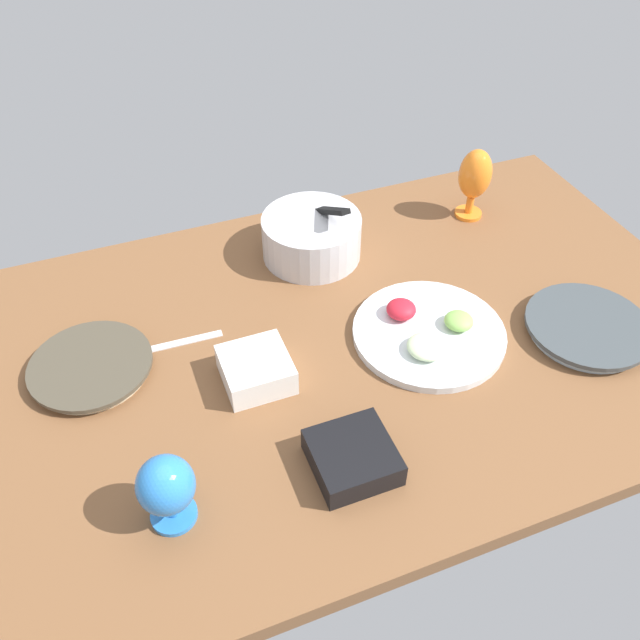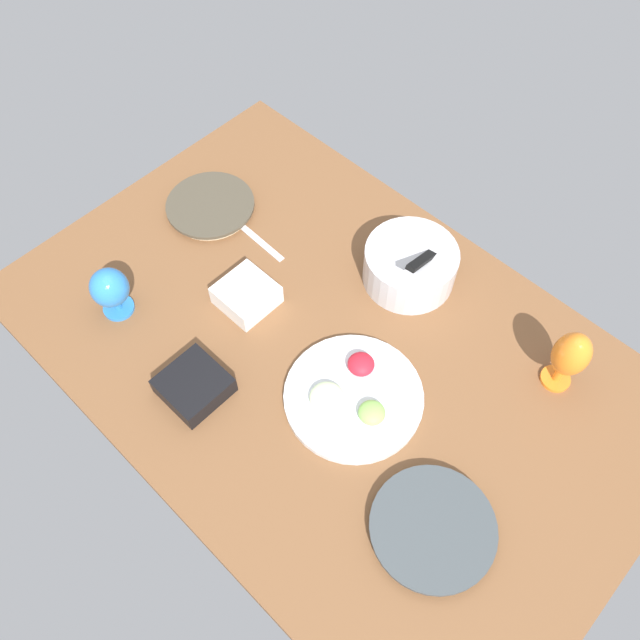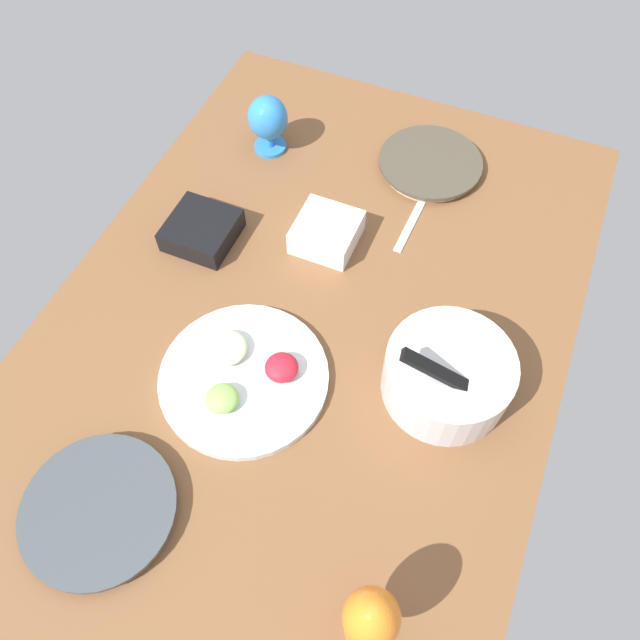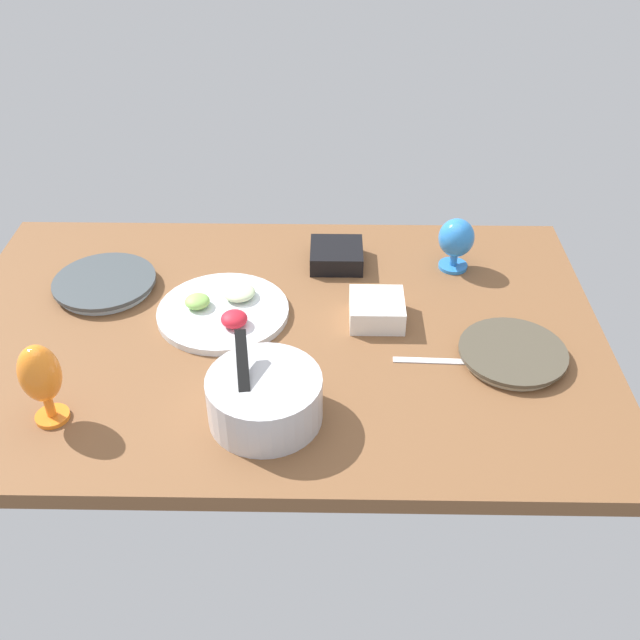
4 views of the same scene
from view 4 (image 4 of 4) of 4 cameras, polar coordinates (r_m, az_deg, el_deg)
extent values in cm
cube|color=brown|center=(180.72, -3.48, -1.23)|extent=(160.00, 104.00, 4.00)
cylinder|color=beige|center=(175.91, 14.71, -2.68)|extent=(23.02, 23.02, 1.56)
cylinder|color=#494233|center=(175.14, 14.78, -2.36)|extent=(25.02, 25.02, 0.93)
cylinder|color=silver|center=(201.17, -16.35, 2.59)|extent=(24.60, 24.60, 1.76)
cylinder|color=#3E4549|center=(200.41, -16.42, 2.93)|extent=(26.74, 26.74, 1.06)
cylinder|color=silver|center=(153.00, -4.25, -6.11)|extent=(24.05, 24.05, 10.59)
cylinder|color=white|center=(150.86, -4.31, -5.22)|extent=(21.64, 21.64, 1.91)
cube|color=black|center=(148.95, -5.98, -4.19)|extent=(4.88, 17.71, 10.09)
cylinder|color=silver|center=(185.01, -7.54, 0.63)|extent=(32.92, 32.92, 1.80)
ellipsoid|color=#8CC659|center=(185.46, -9.51, 1.44)|extent=(6.26, 6.26, 3.06)
ellipsoid|color=red|center=(177.76, -6.69, 0.08)|extent=(6.49, 6.49, 3.58)
ellipsoid|color=beige|center=(187.46, -6.30, 2.15)|extent=(8.16, 8.16, 2.83)
cylinder|color=#2D7DD2|center=(205.03, 10.28, 4.17)|extent=(7.90, 7.90, 1.00)
cylinder|color=#2D7DD2|center=(203.94, 10.35, 4.66)|extent=(2.00, 2.00, 3.14)
ellipsoid|color=#2D7DD2|center=(200.43, 10.56, 6.31)|extent=(9.59, 9.59, 10.55)
cylinder|color=orange|center=(165.57, -20.07, -7.04)|extent=(7.13, 7.13, 1.00)
cylinder|color=orange|center=(163.69, -20.27, -6.31)|extent=(2.00, 2.00, 4.77)
ellipsoid|color=orange|center=(157.97, -20.96, -3.90)|extent=(8.43, 8.43, 13.35)
cube|color=white|center=(181.06, 4.43, 0.79)|extent=(13.33, 13.33, 6.03)
cube|color=#F9E072|center=(179.93, 4.46, 1.29)|extent=(10.93, 10.93, 1.93)
cube|color=black|center=(202.42, 1.29, 5.05)|extent=(14.34, 14.34, 5.18)
cube|color=tan|center=(201.55, 1.30, 5.45)|extent=(11.76, 11.76, 1.66)
cube|color=silver|center=(171.51, 8.70, -3.12)|extent=(18.05, 2.43, 0.60)
camera|label=1|loc=(2.36, 10.55, 34.42)|focal=37.23mm
camera|label=2|loc=(2.14, -23.97, 42.68)|focal=36.46mm
camera|label=3|loc=(1.33, -37.09, 30.66)|focal=34.91mm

